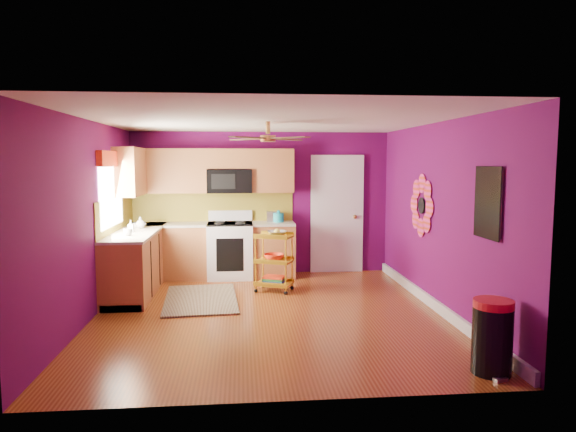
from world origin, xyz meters
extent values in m
plane|color=#652E0F|center=(0.00, 0.00, 0.00)|extent=(5.00, 5.00, 0.00)
cube|color=#5B0A50|center=(0.00, 2.50, 1.25)|extent=(4.50, 0.04, 2.50)
cube|color=#5B0A50|center=(0.00, -2.50, 1.25)|extent=(4.50, 0.04, 2.50)
cube|color=#5B0A50|center=(-2.25, 0.00, 1.25)|extent=(0.04, 5.00, 2.50)
cube|color=#5B0A50|center=(2.25, 0.00, 1.25)|extent=(0.04, 5.00, 2.50)
cube|color=silver|center=(0.00, 0.00, 2.50)|extent=(4.50, 5.00, 0.04)
cube|color=white|center=(2.22, 0.00, 0.07)|extent=(0.05, 4.90, 0.14)
cube|color=brown|center=(-1.95, 1.35, 0.45)|extent=(0.60, 2.30, 0.90)
cube|color=brown|center=(-0.85, 2.20, 0.45)|extent=(2.80, 0.60, 0.90)
cube|color=beige|center=(-1.95, 1.35, 0.92)|extent=(0.63, 2.30, 0.04)
cube|color=beige|center=(-0.85, 2.20, 0.92)|extent=(2.80, 0.63, 0.04)
cube|color=black|center=(-1.95, 1.35, 0.05)|extent=(0.54, 2.30, 0.10)
cube|color=black|center=(-0.85, 2.20, 0.05)|extent=(2.80, 0.54, 0.10)
cube|color=white|center=(-0.55, 2.17, 0.46)|extent=(0.76, 0.66, 0.92)
cube|color=black|center=(-0.55, 2.17, 0.93)|extent=(0.76, 0.62, 0.03)
cube|color=white|center=(-0.55, 2.45, 1.04)|extent=(0.76, 0.06, 0.18)
cube|color=black|center=(-0.55, 1.84, 0.45)|extent=(0.45, 0.02, 0.55)
cube|color=brown|center=(-1.59, 2.33, 1.83)|extent=(1.32, 0.33, 0.75)
cube|color=brown|center=(0.19, 2.33, 1.83)|extent=(0.72, 0.33, 0.75)
cube|color=brown|center=(-0.55, 2.33, 2.03)|extent=(0.76, 0.33, 0.34)
cube|color=brown|center=(-2.08, 1.85, 1.83)|extent=(0.33, 1.30, 0.75)
cube|color=black|center=(-0.55, 2.30, 1.65)|extent=(0.76, 0.38, 0.40)
cube|color=brown|center=(-0.85, 2.49, 1.20)|extent=(2.80, 0.01, 0.51)
cube|color=brown|center=(-2.24, 1.35, 1.20)|extent=(0.01, 2.30, 0.51)
cube|color=white|center=(-2.23, 1.05, 1.55)|extent=(0.03, 1.20, 1.00)
cube|color=red|center=(-2.20, 1.05, 2.02)|extent=(0.08, 1.35, 0.22)
cube|color=white|center=(1.35, 2.48, 1.02)|extent=(0.85, 0.04, 2.05)
cube|color=white|center=(1.35, 2.46, 1.02)|extent=(0.95, 0.02, 2.15)
sphere|color=#BF8C3F|center=(1.67, 2.42, 1.00)|extent=(0.07, 0.07, 0.07)
cylinder|color=black|center=(2.23, 0.60, 1.35)|extent=(0.01, 0.24, 0.24)
cube|color=#1B80B2|center=(2.23, -1.40, 1.55)|extent=(0.03, 0.52, 0.72)
cube|color=black|center=(2.21, -1.40, 1.55)|extent=(0.01, 0.56, 0.76)
cylinder|color=#BF8C3F|center=(0.00, 0.20, 2.42)|extent=(0.06, 0.06, 0.16)
cylinder|color=#BF8C3F|center=(0.00, 0.20, 2.28)|extent=(0.20, 0.20, 0.08)
cube|color=#4C2D19|center=(0.27, 0.47, 2.28)|extent=(0.47, 0.47, 0.01)
cube|color=#4C2D19|center=(-0.27, 0.47, 2.28)|extent=(0.47, 0.47, 0.01)
cube|color=#4C2D19|center=(-0.27, -0.07, 2.28)|extent=(0.47, 0.47, 0.01)
cube|color=#4C2D19|center=(0.27, -0.07, 2.28)|extent=(0.47, 0.47, 0.01)
cube|color=black|center=(-0.95, 0.74, 0.01)|extent=(1.12, 1.71, 0.02)
cylinder|color=gold|center=(-0.15, 1.09, 0.45)|extent=(0.02, 0.02, 0.83)
cylinder|color=gold|center=(0.29, 0.91, 0.45)|extent=(0.02, 0.02, 0.83)
cylinder|color=gold|center=(-0.02, 1.40, 0.45)|extent=(0.02, 0.02, 0.83)
cylinder|color=gold|center=(0.42, 1.22, 0.45)|extent=(0.02, 0.02, 0.83)
sphere|color=black|center=(-0.15, 1.09, 0.03)|extent=(0.06, 0.06, 0.06)
sphere|color=black|center=(0.29, 0.91, 0.03)|extent=(0.06, 0.06, 0.06)
sphere|color=black|center=(-0.02, 1.40, 0.03)|extent=(0.06, 0.06, 0.06)
sphere|color=black|center=(0.42, 1.22, 0.03)|extent=(0.06, 0.06, 0.06)
cube|color=gold|center=(0.14, 1.16, 0.85)|extent=(0.64, 0.56, 0.03)
cube|color=gold|center=(0.14, 1.16, 0.47)|extent=(0.64, 0.56, 0.03)
cube|color=gold|center=(0.14, 1.16, 0.12)|extent=(0.64, 0.56, 0.03)
imported|color=beige|center=(0.18, 1.14, 0.90)|extent=(0.38, 0.38, 0.07)
sphere|color=yellow|center=(0.18, 1.14, 0.92)|extent=(0.10, 0.10, 0.10)
imported|color=red|center=(0.14, 1.16, 0.53)|extent=(0.40, 0.40, 0.10)
cube|color=navy|center=(0.14, 1.16, 0.15)|extent=(0.38, 0.33, 0.04)
cube|color=#267233|center=(0.14, 1.16, 0.19)|extent=(0.38, 0.33, 0.03)
cube|color=red|center=(0.14, 1.16, 0.22)|extent=(0.38, 0.33, 0.03)
cylinder|color=black|center=(1.97, -2.10, 0.31)|extent=(0.45, 0.45, 0.63)
cylinder|color=red|center=(1.97, -2.10, 0.67)|extent=(0.37, 0.37, 0.07)
cube|color=beige|center=(1.97, -2.29, 0.02)|extent=(0.14, 0.10, 0.03)
cylinder|color=teal|center=(0.29, 2.24, 1.02)|extent=(0.18, 0.18, 0.16)
sphere|color=teal|center=(0.29, 2.24, 1.12)|extent=(0.06, 0.06, 0.06)
cube|color=beige|center=(0.20, 2.32, 1.03)|extent=(0.22, 0.15, 0.18)
imported|color=#EA3F72|center=(-1.99, 1.15, 1.03)|extent=(0.08, 0.08, 0.18)
imported|color=white|center=(-1.94, 1.62, 1.03)|extent=(0.14, 0.14, 0.18)
imported|color=white|center=(-1.99, 1.71, 0.97)|extent=(0.25, 0.25, 0.06)
imported|color=white|center=(-1.95, 0.79, 0.99)|extent=(0.13, 0.13, 0.10)
camera|label=1|loc=(-0.36, -6.55, 1.97)|focal=32.00mm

